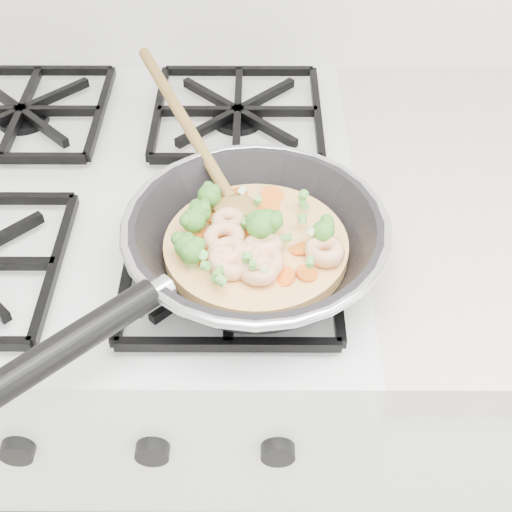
{
  "coord_description": "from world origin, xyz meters",
  "views": [
    {
      "loc": [
        0.18,
        1.01,
        1.45
      ],
      "look_at": [
        0.18,
        1.55,
        0.93
      ],
      "focal_mm": 49.46,
      "sensor_mm": 36.0,
      "label": 1
    }
  ],
  "objects": [
    {
      "name": "skillet",
      "position": [
        0.17,
        1.55,
        0.96
      ],
      "size": [
        0.38,
        0.53,
        0.09
      ],
      "rotation": [
        0.0,
        0.0,
        -0.19
      ],
      "color": "black",
      "rests_on": "stove"
    },
    {
      "name": "stove",
      "position": [
        0.0,
        1.7,
        0.46
      ],
      "size": [
        0.6,
        0.6,
        0.92
      ],
      "color": "white",
      "rests_on": "ground"
    }
  ]
}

